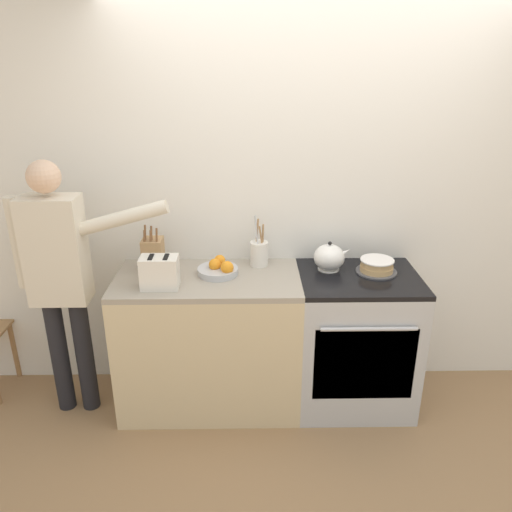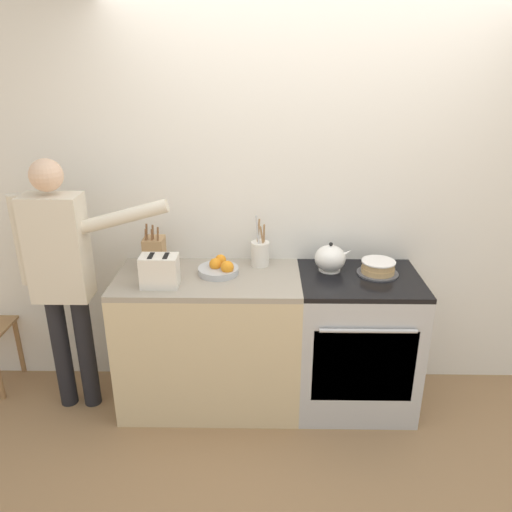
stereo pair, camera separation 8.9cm
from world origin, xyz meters
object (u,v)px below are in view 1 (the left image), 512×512
tea_kettle (329,257)px  knife_block (153,254)px  toaster (160,272)px  person_baker (60,271)px  layer_cake (377,266)px  utensil_crock (259,253)px  fruit_bowl (219,269)px  stove_range (355,340)px

tea_kettle → knife_block: (-1.11, 0.01, 0.03)m
toaster → person_baker: bearing=171.9°
layer_cake → tea_kettle: bearing=169.9°
tea_kettle → utensil_crock: utensil_crock is taller
utensil_crock → toaster: bearing=-150.8°
utensil_crock → fruit_bowl: 0.29m
layer_cake → toaster: (-1.32, -0.20, 0.05)m
knife_block → stove_range: bearing=-5.3°
knife_block → utensil_crock: utensil_crock is taller
person_baker → knife_block: bearing=21.1°
stove_range → utensil_crock: size_ratio=2.68×
tea_kettle → fruit_bowl: size_ratio=0.94×
knife_block → tea_kettle: bearing=-0.5°
tea_kettle → toaster: bearing=-166.4°
knife_block → layer_cake: bearing=-2.5°
tea_kettle → utensil_crock: 0.45m
layer_cake → toaster: 1.34m
tea_kettle → toaster: size_ratio=1.01×
knife_block → person_baker: size_ratio=0.18×
fruit_bowl → tea_kettle: bearing=5.1°
knife_block → toaster: knife_block is taller
layer_cake → fruit_bowl: bearing=-179.4°
stove_range → tea_kettle: bearing=148.0°
tea_kettle → person_baker: size_ratio=0.14×
stove_range → person_baker: person_baker is taller
utensil_crock → person_baker: bearing=-168.6°
tea_kettle → toaster: 1.06m
utensil_crock → person_baker: 1.22m
layer_cake → knife_block: 1.41m
layer_cake → person_baker: (-1.93, -0.11, 0.03)m
layer_cake → tea_kettle: tea_kettle is taller
fruit_bowl → toaster: toaster is taller
knife_block → person_baker: person_baker is taller
stove_range → knife_block: size_ratio=3.03×
knife_block → toaster: bearing=-72.5°
person_baker → toaster: bearing=-5.1°
utensil_crock → toaster: 0.67m
stove_range → knife_block: (-1.29, 0.12, 0.56)m
person_baker → layer_cake: bearing=6.3°
person_baker → stove_range: bearing=4.6°
knife_block → fruit_bowl: size_ratio=1.19×
stove_range → layer_cake: bearing=27.4°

